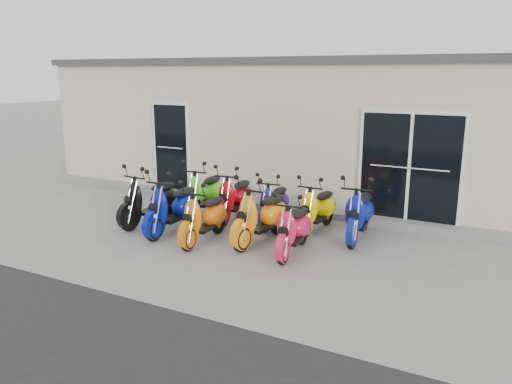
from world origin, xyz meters
TOP-DOWN VIEW (x-y plane):
  - ground at (0.00, 0.00)m, footprint 80.00×80.00m
  - building at (0.00, 5.20)m, footprint 14.00×6.00m
  - roof_cap at (0.00, 5.20)m, footprint 14.20×6.20m
  - front_step at (0.00, 2.02)m, footprint 14.00×0.40m
  - door_left at (-3.20, 2.17)m, footprint 1.07×0.08m
  - door_right at (2.60, 2.17)m, footprint 2.02×0.08m
  - scooter_front_black at (-2.06, -0.09)m, footprint 0.80×1.80m
  - scooter_front_blue at (-1.31, -0.34)m, footprint 0.66×1.77m
  - scooter_front_orange_a at (-0.48, -0.52)m, footprint 0.67×1.67m
  - scooter_front_orange_b at (0.47, -0.08)m, footprint 0.88×1.85m
  - scooter_front_red at (1.22, -0.35)m, footprint 0.70×1.61m
  - scooter_back_green at (-1.43, 0.94)m, footprint 0.78×1.78m
  - scooter_back_red at (-0.68, 0.96)m, footprint 0.75×1.72m
  - scooter_back_blue at (0.19, 1.03)m, footprint 0.69×1.58m
  - scooter_back_yellow at (1.13, 1.01)m, footprint 0.68×1.62m
  - scooter_back_extra at (1.98, 0.94)m, footprint 0.78×1.78m

SIDE VIEW (x-z plane):
  - ground at x=0.00m, z-range 0.00..0.00m
  - front_step at x=0.00m, z-range 0.00..0.15m
  - scooter_back_blue at x=0.19m, z-range 0.00..1.13m
  - scooter_front_red at x=1.22m, z-range 0.00..1.16m
  - scooter_back_yellow at x=1.13m, z-range 0.00..1.17m
  - scooter_front_orange_a at x=-0.48m, z-range 0.00..1.21m
  - scooter_back_red at x=-0.68m, z-range 0.00..1.23m
  - scooter_back_green at x=-1.43m, z-range 0.00..1.28m
  - scooter_back_extra at x=1.98m, z-range 0.00..1.28m
  - scooter_front_black at x=-2.06m, z-range 0.00..1.29m
  - scooter_front_blue at x=-1.31m, z-range 0.00..1.30m
  - scooter_front_orange_b at x=0.47m, z-range 0.00..1.31m
  - door_left at x=-3.20m, z-range 0.15..2.37m
  - door_right at x=2.60m, z-range 0.15..2.37m
  - building at x=0.00m, z-range 0.00..3.20m
  - roof_cap at x=0.00m, z-range 3.20..3.36m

